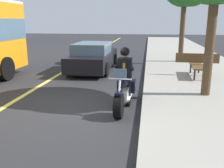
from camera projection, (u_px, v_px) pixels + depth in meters
ground_plane at (70, 111)px, 7.03m from camera, size 80.00×80.00×0.00m
lane_center_stripe at (5, 107)px, 7.31m from camera, size 60.00×0.16×0.01m
motorcycle_main at (124, 92)px, 7.20m from camera, size 2.22×0.65×1.26m
rider_main at (125, 71)px, 7.24m from camera, size 0.64×0.56×1.74m
car_dark at (93, 57)px, 12.52m from camera, size 4.60×1.92×1.40m
bench_sidewalk at (197, 63)px, 10.59m from camera, size 1.82×1.80×0.95m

